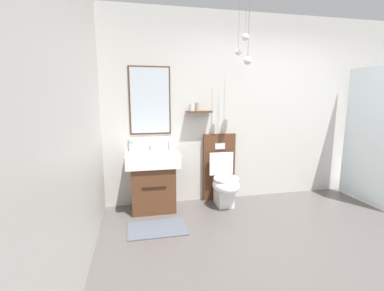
{
  "coord_description": "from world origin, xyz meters",
  "views": [
    {
      "loc": [
        -1.95,
        -1.94,
        1.51
      ],
      "look_at": [
        -1.2,
        1.58,
        0.87
      ],
      "focal_mm": 25.05,
      "sensor_mm": 36.0,
      "label": 1
    }
  ],
  "objects_px": {
    "toilet": "(222,178)",
    "soap_dispenser": "(171,144)",
    "shower_tray": "(380,174)",
    "vanity_sink_left": "(153,179)",
    "toothbrush_cup": "(131,148)"
  },
  "relations": [
    {
      "from": "toothbrush_cup",
      "to": "shower_tray",
      "type": "distance_m",
      "value": 3.67
    },
    {
      "from": "shower_tray",
      "to": "soap_dispenser",
      "type": "bearing_deg",
      "value": 169.96
    },
    {
      "from": "soap_dispenser",
      "to": "shower_tray",
      "type": "bearing_deg",
      "value": -10.04
    },
    {
      "from": "shower_tray",
      "to": "toilet",
      "type": "bearing_deg",
      "value": 171.03
    },
    {
      "from": "toilet",
      "to": "soap_dispenser",
      "type": "distance_m",
      "value": 0.88
    },
    {
      "from": "toothbrush_cup",
      "to": "toilet",
      "type": "bearing_deg",
      "value": -7.26
    },
    {
      "from": "vanity_sink_left",
      "to": "toothbrush_cup",
      "type": "height_order",
      "value": "toothbrush_cup"
    },
    {
      "from": "soap_dispenser",
      "to": "vanity_sink_left",
      "type": "bearing_deg",
      "value": -147.3
    },
    {
      "from": "vanity_sink_left",
      "to": "soap_dispenser",
      "type": "height_order",
      "value": "soap_dispenser"
    },
    {
      "from": "toilet",
      "to": "soap_dispenser",
      "type": "height_order",
      "value": "toilet"
    },
    {
      "from": "toothbrush_cup",
      "to": "soap_dispenser",
      "type": "height_order",
      "value": "toothbrush_cup"
    },
    {
      "from": "soap_dispenser",
      "to": "shower_tray",
      "type": "xyz_separation_m",
      "value": [
        3.05,
        -0.54,
        -0.47
      ]
    },
    {
      "from": "toilet",
      "to": "shower_tray",
      "type": "distance_m",
      "value": 2.37
    },
    {
      "from": "vanity_sink_left",
      "to": "toilet",
      "type": "height_order",
      "value": "toilet"
    },
    {
      "from": "vanity_sink_left",
      "to": "toothbrush_cup",
      "type": "bearing_deg",
      "value": 147.81
    }
  ]
}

